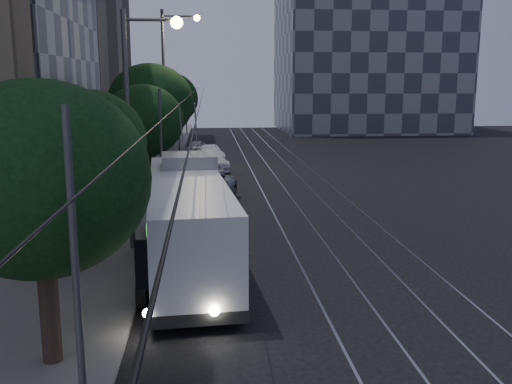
{
  "coord_description": "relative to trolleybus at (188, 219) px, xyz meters",
  "views": [
    {
      "loc": [
        -2.95,
        -19.89,
        6.38
      ],
      "look_at": [
        -0.89,
        3.64,
        1.79
      ],
      "focal_mm": 40.0,
      "sensor_mm": 36.0,
      "label": 1
    }
  ],
  "objects": [
    {
      "name": "car_white_a",
      "position": [
        0.94,
        16.47,
        -1.02
      ],
      "size": [
        1.9,
        3.91,
        1.28
      ],
      "primitive_type": "imported",
      "rotation": [
        0.0,
        0.0,
        -0.1
      ],
      "color": "silver",
      "rests_on": "ground"
    },
    {
      "name": "tree_2",
      "position": [
        -2.86,
        13.42,
        2.51
      ],
      "size": [
        4.58,
        4.58,
        6.24
      ],
      "color": "black",
      "rests_on": "ground"
    },
    {
      "name": "building_distant_right",
      "position": [
        21.64,
        55.41,
        10.34
      ],
      "size": [
        22.0,
        18.0,
        24.0
      ],
      "primitive_type": "cube",
      "color": "#383C47",
      "rests_on": "ground"
    },
    {
      "name": "sidewalk",
      "position": [
        -3.86,
        20.41,
        -1.58
      ],
      "size": [
        5.0,
        90.0,
        0.15
      ],
      "primitive_type": "cube",
      "color": "gray",
      "rests_on": "ground"
    },
    {
      "name": "car_white_c",
      "position": [
        0.94,
        27.08,
        -1.04
      ],
      "size": [
        2.55,
        3.99,
        1.24
      ],
      "primitive_type": "imported",
      "rotation": [
        0.0,
        0.0,
        0.36
      ],
      "color": "silver",
      "rests_on": "ground"
    },
    {
      "name": "tram_rails",
      "position": [
        6.14,
        20.41,
        -1.65
      ],
      "size": [
        4.52,
        90.0,
        0.02
      ],
      "color": "#9A9AA3",
      "rests_on": "ground"
    },
    {
      "name": "tree_3",
      "position": [
        -2.86,
        18.24,
        3.39
      ],
      "size": [
        5.52,
        5.52,
        7.54
      ],
      "color": "black",
      "rests_on": "ground"
    },
    {
      "name": "tree_0",
      "position": [
        -2.86,
        -7.14,
        2.66
      ],
      "size": [
        4.73,
        4.73,
        6.46
      ],
      "color": "black",
      "rests_on": "ground"
    },
    {
      "name": "tree_5",
      "position": [
        -2.86,
        35.77,
        3.07
      ],
      "size": [
        5.66,
        5.66,
        7.28
      ],
      "color": "black",
      "rests_on": "ground"
    },
    {
      "name": "streetlamp_far",
      "position": [
        -1.73,
        20.96,
        5.0
      ],
      "size": [
        2.66,
        0.44,
        11.17
      ],
      "color": "#505052",
      "rests_on": "ground"
    },
    {
      "name": "pickup_silver",
      "position": [
        0.28,
        9.84,
        -0.84
      ],
      "size": [
        4.5,
        6.48,
        1.64
      ],
      "primitive_type": "imported",
      "rotation": [
        0.0,
        0.0,
        -0.33
      ],
      "color": "#AAACB2",
      "rests_on": "ground"
    },
    {
      "name": "tree_1",
      "position": [
        -3.36,
        0.56,
        2.65
      ],
      "size": [
        4.0,
        4.0,
        6.14
      ],
      "color": "black",
      "rests_on": "ground"
    },
    {
      "name": "trolleybus",
      "position": [
        0.0,
        0.0,
        0.0
      ],
      "size": [
        3.45,
        12.11,
        5.63
      ],
      "rotation": [
        0.0,
        0.0,
        0.08
      ],
      "color": "white",
      "rests_on": "ground"
    },
    {
      "name": "overhead_wires",
      "position": [
        -1.33,
        20.41,
        1.81
      ],
      "size": [
        2.23,
        90.0,
        6.0
      ],
      "color": "black",
      "rests_on": "ground"
    },
    {
      "name": "streetlamp_near",
      "position": [
        -1.76,
        1.78,
        3.76
      ],
      "size": [
        2.19,
        0.44,
        8.89
      ],
      "color": "#505052",
      "rests_on": "ground"
    },
    {
      "name": "ground",
      "position": [
        3.64,
        0.41,
        -1.66
      ],
      "size": [
        120.0,
        120.0,
        0.0
      ],
      "primitive_type": "plane",
      "color": "black",
      "rests_on": "ground"
    },
    {
      "name": "tree_4",
      "position": [
        -2.86,
        28.55,
        3.16
      ],
      "size": [
        5.04,
        5.04,
        7.1
      ],
      "color": "black",
      "rests_on": "ground"
    },
    {
      "name": "car_white_d",
      "position": [
        -0.27,
        30.92,
        -1.05
      ],
      "size": [
        2.13,
        3.79,
        1.22
      ],
      "primitive_type": "imported",
      "rotation": [
        0.0,
        0.0,
        -0.2
      ],
      "color": "silver",
      "rests_on": "ground"
    },
    {
      "name": "car_white_b",
      "position": [
        0.94,
        22.02,
        -0.9
      ],
      "size": [
        2.99,
        5.48,
        1.51
      ],
      "primitive_type": "imported",
      "rotation": [
        0.0,
        0.0,
        0.18
      ],
      "color": "white",
      "rests_on": "ground"
    }
  ]
}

